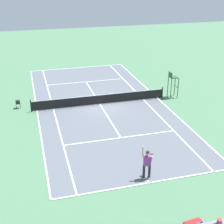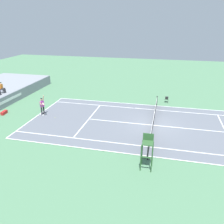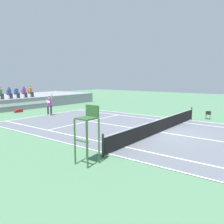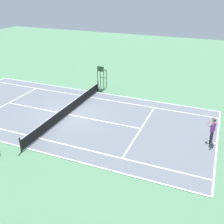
% 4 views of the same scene
% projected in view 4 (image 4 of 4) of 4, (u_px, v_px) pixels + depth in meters
% --- Properties ---
extents(ground_plane, '(80.00, 80.00, 0.00)m').
position_uv_depth(ground_plane, '(68.00, 115.00, 22.26)').
color(ground_plane, '#4C7A56').
extents(court, '(11.08, 23.88, 0.03)m').
position_uv_depth(court, '(68.00, 115.00, 22.26)').
color(court, slate).
rests_on(court, ground).
extents(net, '(11.98, 0.10, 1.07)m').
position_uv_depth(net, '(68.00, 109.00, 22.03)').
color(net, black).
rests_on(net, ground).
extents(tennis_player, '(0.82, 0.62, 2.08)m').
position_uv_depth(tennis_player, '(212.00, 130.00, 17.93)').
color(tennis_player, '#232328').
rests_on(tennis_player, ground).
extents(tennis_ball, '(0.07, 0.07, 0.07)m').
position_uv_depth(tennis_ball, '(188.00, 135.00, 19.22)').
color(tennis_ball, '#D1E533').
rests_on(tennis_ball, ground).
extents(umpire_chair, '(0.77, 0.77, 2.44)m').
position_uv_depth(umpire_chair, '(102.00, 74.00, 27.32)').
color(umpire_chair, '#2D562D').
rests_on(umpire_chair, ground).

